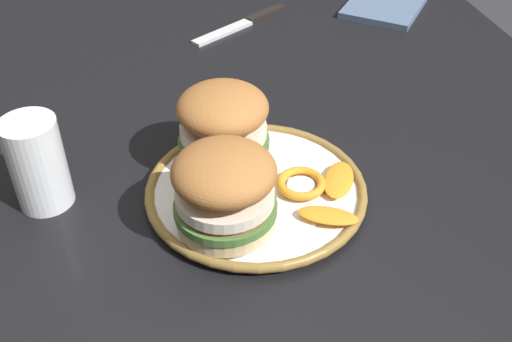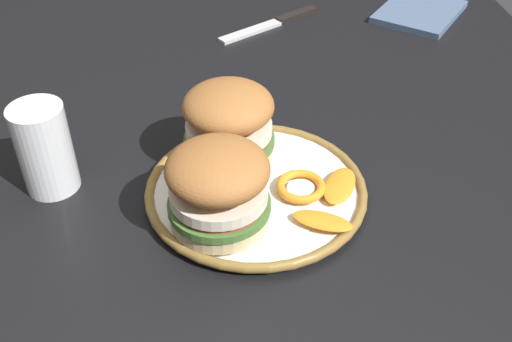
{
  "view_description": "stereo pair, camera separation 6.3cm",
  "coord_description": "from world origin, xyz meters",
  "px_view_note": "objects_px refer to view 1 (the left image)",
  "views": [
    {
      "loc": [
        0.62,
        -0.13,
        1.25
      ],
      "look_at": [
        0.07,
        -0.01,
        0.8
      ],
      "focal_mm": 42.57,
      "sensor_mm": 36.0,
      "label": 1
    },
    {
      "loc": [
        0.63,
        -0.07,
        1.25
      ],
      "look_at": [
        0.07,
        -0.01,
        0.8
      ],
      "focal_mm": 42.57,
      "sensor_mm": 36.0,
      "label": 2
    }
  ],
  "objects_px": {
    "dinner_plate": "(256,190)",
    "drinking_glass": "(39,169)",
    "sandwich_half_left": "(225,188)",
    "sandwich_half_right": "(223,123)",
    "table_knife": "(247,22)",
    "dining_table": "(253,213)"
  },
  "relations": [
    {
      "from": "dinner_plate",
      "to": "sandwich_half_left",
      "type": "distance_m",
      "value": 0.09
    },
    {
      "from": "drinking_glass",
      "to": "sandwich_half_left",
      "type": "bearing_deg",
      "value": 62.92
    },
    {
      "from": "sandwich_half_left",
      "to": "drinking_glass",
      "type": "distance_m",
      "value": 0.23
    },
    {
      "from": "dinner_plate",
      "to": "sandwich_half_left",
      "type": "relative_size",
      "value": 2.08
    },
    {
      "from": "drinking_glass",
      "to": "table_knife",
      "type": "distance_m",
      "value": 0.55
    },
    {
      "from": "dining_table",
      "to": "sandwich_half_right",
      "type": "bearing_deg",
      "value": -93.91
    },
    {
      "from": "sandwich_half_left",
      "to": "drinking_glass",
      "type": "xyz_separation_m",
      "value": [
        -0.1,
        -0.2,
        -0.02
      ]
    },
    {
      "from": "drinking_glass",
      "to": "table_knife",
      "type": "height_order",
      "value": "drinking_glass"
    },
    {
      "from": "drinking_glass",
      "to": "dining_table",
      "type": "bearing_deg",
      "value": 93.98
    },
    {
      "from": "sandwich_half_right",
      "to": "table_knife",
      "type": "height_order",
      "value": "sandwich_half_right"
    },
    {
      "from": "sandwich_half_left",
      "to": "sandwich_half_right",
      "type": "relative_size",
      "value": 0.99
    },
    {
      "from": "sandwich_half_right",
      "to": "drinking_glass",
      "type": "xyz_separation_m",
      "value": [
        0.02,
        -0.22,
        -0.02
      ]
    },
    {
      "from": "dining_table",
      "to": "sandwich_half_left",
      "type": "xyz_separation_m",
      "value": [
        0.12,
        -0.06,
        0.16
      ]
    },
    {
      "from": "dinner_plate",
      "to": "drinking_glass",
      "type": "distance_m",
      "value": 0.26
    },
    {
      "from": "drinking_glass",
      "to": "dinner_plate",
      "type": "bearing_deg",
      "value": 79.25
    },
    {
      "from": "dining_table",
      "to": "dinner_plate",
      "type": "bearing_deg",
      "value": -9.28
    },
    {
      "from": "dinner_plate",
      "to": "table_knife",
      "type": "distance_m",
      "value": 0.49
    },
    {
      "from": "dining_table",
      "to": "dinner_plate",
      "type": "height_order",
      "value": "dinner_plate"
    },
    {
      "from": "dinner_plate",
      "to": "sandwich_half_right",
      "type": "bearing_deg",
      "value": -158.3
    },
    {
      "from": "sandwich_half_left",
      "to": "table_knife",
      "type": "distance_m",
      "value": 0.56
    },
    {
      "from": "drinking_glass",
      "to": "table_knife",
      "type": "relative_size",
      "value": 0.59
    },
    {
      "from": "dining_table",
      "to": "dinner_plate",
      "type": "relative_size",
      "value": 4.78
    }
  ]
}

